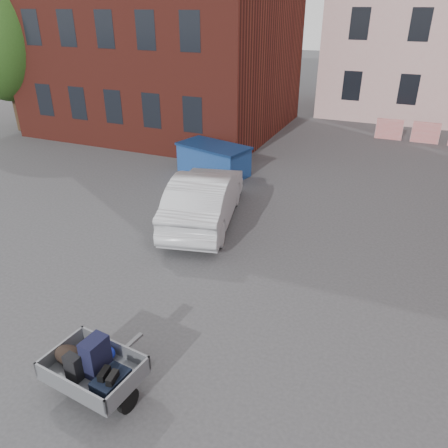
% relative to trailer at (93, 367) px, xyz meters
% --- Properties ---
extents(ground, '(120.00, 120.00, 0.00)m').
position_rel_trailer_xyz_m(ground, '(0.80, 4.10, -0.61)').
color(ground, '#38383A').
rests_on(ground, ground).
extents(far_building, '(6.00, 6.00, 8.00)m').
position_rel_trailer_xyz_m(far_building, '(-19.20, 26.10, 3.39)').
color(far_building, maroon).
rests_on(far_building, ground).
extents(tree, '(5.28, 5.28, 8.30)m').
position_rel_trailer_xyz_m(tree, '(-15.20, 13.10, 4.56)').
color(tree, '#3D2B1C').
rests_on(tree, ground).
extents(barriers, '(4.70, 0.18, 1.00)m').
position_rel_trailer_xyz_m(barriers, '(5.00, 19.10, -0.11)').
color(barriers, red).
rests_on(barriers, ground).
extents(trailer, '(1.71, 1.88, 1.20)m').
position_rel_trailer_xyz_m(trailer, '(0.00, 0.00, 0.00)').
color(trailer, black).
rests_on(trailer, ground).
extents(dumpster, '(3.12, 2.15, 1.19)m').
position_rel_trailer_xyz_m(dumpster, '(-2.74, 10.98, -0.01)').
color(dumpster, navy).
rests_on(dumpster, ground).
extents(silver_car, '(2.81, 5.19, 1.62)m').
position_rel_trailer_xyz_m(silver_car, '(-1.19, 6.93, 0.20)').
color(silver_car, silver).
rests_on(silver_car, ground).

